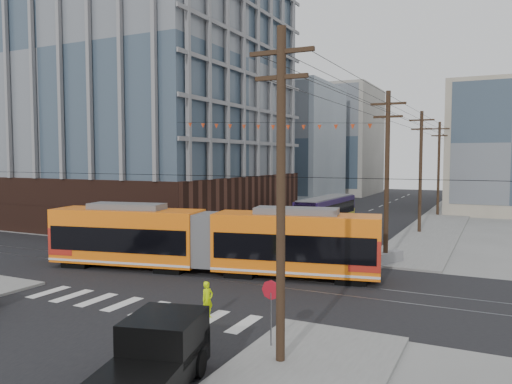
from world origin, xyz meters
TOP-DOWN VIEW (x-y plane):
  - ground at (0.00, 0.00)m, footprint 160.00×160.00m
  - office_building at (-22.00, 23.00)m, footprint 30.00×25.00m
  - bg_bldg_nw_near at (-17.00, 52.00)m, footprint 18.00×16.00m
  - bg_bldg_ne_near at (16.00, 48.00)m, footprint 14.00×14.00m
  - bg_bldg_nw_far at (-14.00, 72.00)m, footprint 16.00×18.00m
  - utility_pole_near at (8.50, -6.00)m, footprint 0.30×0.30m
  - utility_pole_far at (8.50, 56.00)m, footprint 0.30×0.30m
  - streetcar at (-0.61, 4.35)m, footprint 20.18×6.71m
  - city_bus at (-0.05, 25.25)m, footprint 2.71×11.08m
  - pickup_truck at (6.12, -10.18)m, footprint 3.50×6.27m
  - parked_car_silver at (-5.61, 15.39)m, footprint 2.42×4.58m
  - parked_car_white at (-5.21, 18.72)m, footprint 3.86×5.57m
  - parked_car_grey at (-5.80, 22.76)m, footprint 3.73×5.26m
  - pedestrian at (3.83, -2.98)m, footprint 0.54×0.67m
  - stop_sign at (7.69, -4.96)m, footprint 0.72×0.72m
  - jersey_barrier at (8.30, 10.57)m, footprint 2.48×4.05m

SIDE VIEW (x-z plane):
  - ground at x=0.00m, z-range 0.00..0.00m
  - jersey_barrier at x=8.30m, z-range 0.00..0.81m
  - parked_car_grey at x=-5.80m, z-range 0.00..1.33m
  - parked_car_silver at x=-5.61m, z-range 0.00..1.44m
  - parked_car_white at x=-5.21m, z-range 0.00..1.50m
  - pedestrian at x=3.83m, z-range 0.00..1.59m
  - pickup_truck at x=6.12m, z-range 0.00..2.01m
  - stop_sign at x=7.69m, z-range 0.00..2.35m
  - city_bus at x=-0.05m, z-range 0.00..3.12m
  - streetcar at x=-0.61m, z-range 0.00..3.86m
  - utility_pole_near at x=8.50m, z-range 0.00..11.00m
  - utility_pole_far at x=8.50m, z-range 0.00..11.00m
  - bg_bldg_ne_near at x=16.00m, z-range 0.00..16.00m
  - bg_bldg_nw_near at x=-17.00m, z-range 0.00..18.00m
  - bg_bldg_nw_far at x=-14.00m, z-range 0.00..20.00m
  - office_building at x=-22.00m, z-range 0.00..28.60m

